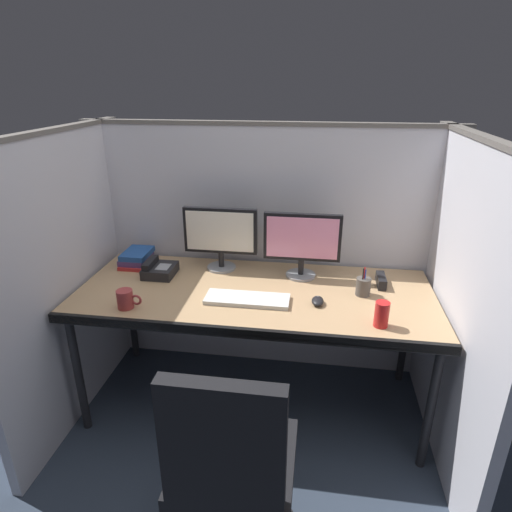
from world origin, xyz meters
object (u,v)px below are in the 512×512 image
at_px(monitor_right, 302,241).
at_px(soda_can, 382,314).
at_px(keyboard_main, 247,299).
at_px(desk_phone, 159,270).
at_px(book_stack, 137,258).
at_px(red_stapler, 381,281).
at_px(computer_mouse, 318,301).
at_px(coffee_mug, 126,299).
at_px(desk, 254,300).
at_px(pen_cup, 363,286).
at_px(monitor_left, 220,234).
at_px(office_chair, 233,493).

height_order(monitor_right, soda_can, monitor_right).
bearing_deg(keyboard_main, desk_phone, 156.57).
distance_m(soda_can, book_stack, 1.49).
height_order(soda_can, red_stapler, soda_can).
bearing_deg(keyboard_main, soda_can, -12.88).
distance_m(computer_mouse, coffee_mug, 0.95).
xyz_separation_m(keyboard_main, coffee_mug, (-0.58, -0.15, 0.04)).
bearing_deg(soda_can, computer_mouse, 149.82).
xyz_separation_m(soda_can, desk_phone, (-1.20, 0.39, -0.03)).
relative_size(desk, coffee_mug, 15.08).
bearing_deg(pen_cup, desk_phone, 175.81).
bearing_deg(monitor_left, computer_mouse, -32.18).
relative_size(office_chair, computer_mouse, 10.16).
bearing_deg(monitor_right, office_chair, -98.78).
relative_size(computer_mouse, pen_cup, 0.61).
bearing_deg(computer_mouse, monitor_left, 147.82).
distance_m(computer_mouse, red_stapler, 0.43).
distance_m(monitor_right, coffee_mug, 0.99).
xyz_separation_m(desk, office_chair, (0.06, -0.91, -0.33)).
bearing_deg(desk, keyboard_main, -100.05).
distance_m(desk, pen_cup, 0.58).
bearing_deg(coffee_mug, red_stapler, 19.14).
distance_m(monitor_left, pen_cup, 0.86).
distance_m(coffee_mug, red_stapler, 1.35).
distance_m(monitor_left, keyboard_main, 0.49).
bearing_deg(monitor_left, soda_can, -31.52).
bearing_deg(desk, desk_phone, 167.35).
relative_size(monitor_right, keyboard_main, 1.00).
xyz_separation_m(office_chair, soda_can, (0.57, 0.66, 0.44)).
distance_m(office_chair, keyboard_main, 0.89).
bearing_deg(desk_phone, book_stack, 145.39).
bearing_deg(soda_can, pen_cup, 100.52).
relative_size(soda_can, red_stapler, 0.81).
height_order(red_stapler, desk_phone, desk_phone).
height_order(computer_mouse, desk_phone, desk_phone).
distance_m(monitor_left, desk_phone, 0.41).
distance_m(office_chair, monitor_left, 1.36).
xyz_separation_m(office_chair, monitor_right, (0.18, 1.15, 0.59)).
height_order(keyboard_main, desk_phone, desk_phone).
xyz_separation_m(desk, keyboard_main, (-0.02, -0.11, 0.06)).
distance_m(office_chair, computer_mouse, 0.95).
height_order(book_stack, red_stapler, book_stack).
distance_m(desk, red_stapler, 0.70).
bearing_deg(office_chair, pen_cup, 62.21).
xyz_separation_m(office_chair, monitor_left, (-0.30, 1.19, 0.59)).
distance_m(monitor_right, desk_phone, 0.84).
bearing_deg(desk_phone, red_stapler, 2.21).
distance_m(office_chair, monitor_right, 1.30).
bearing_deg(keyboard_main, office_chair, -84.45).
xyz_separation_m(pen_cup, red_stapler, (0.11, 0.13, -0.02)).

